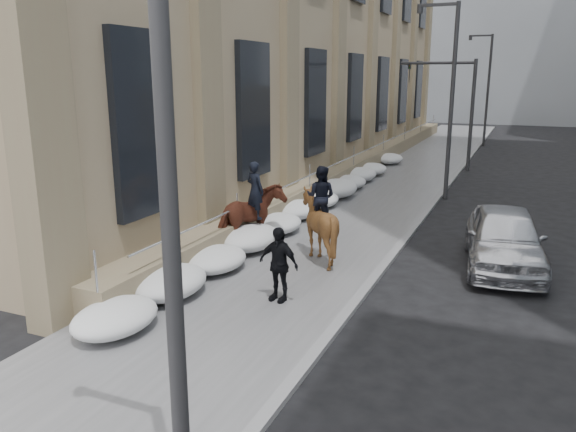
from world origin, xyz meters
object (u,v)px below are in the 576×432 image
object	(u,v)px
mounted_horse_left	(251,215)
pedestrian	(278,264)
mounted_horse_right	(319,221)
car_silver	(504,238)

from	to	relation	value
mounted_horse_left	pedestrian	size ratio (longest dim) A/B	1.49
mounted_horse_left	pedestrian	xyz separation A→B (m)	(2.41, -3.40, -0.14)
pedestrian	mounted_horse_right	bearing A→B (deg)	103.04
mounted_horse_left	mounted_horse_right	distance (m)	2.25
mounted_horse_left	pedestrian	bearing A→B (deg)	145.03
mounted_horse_right	mounted_horse_left	bearing A→B (deg)	-6.66
mounted_horse_left	pedestrian	distance (m)	4.17
mounted_horse_left	mounted_horse_right	size ratio (longest dim) A/B	0.98
car_silver	pedestrian	bearing A→B (deg)	-140.51
pedestrian	car_silver	xyz separation A→B (m)	(4.63, 4.84, -0.16)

